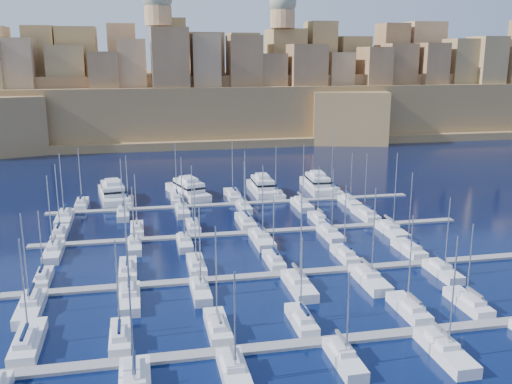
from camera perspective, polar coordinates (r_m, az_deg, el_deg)
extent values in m
plane|color=black|center=(101.82, 1.09, -5.83)|extent=(600.00, 600.00, 0.00)
cube|color=slate|center=(71.76, 7.35, -14.55)|extent=(84.00, 2.00, 0.40)
cube|color=slate|center=(90.85, 2.80, -8.18)|extent=(84.00, 2.00, 0.40)
cube|color=slate|center=(111.02, -0.06, -4.05)|extent=(84.00, 2.00, 0.40)
cube|color=slate|center=(131.77, -2.01, -1.19)|extent=(84.00, 2.00, 0.40)
cube|color=silver|center=(75.00, -21.80, -13.86)|extent=(3.08, 10.28, 1.71)
cube|color=silver|center=(73.56, -22.02, -13.39)|extent=(2.16, 4.63, 0.70)
cylinder|color=#9EA0A8|center=(72.67, -22.21, -8.85)|extent=(0.18, 0.18, 12.02)
cube|color=#0B1537|center=(72.66, -22.16, -12.83)|extent=(0.35, 4.11, 0.35)
cube|color=silver|center=(72.95, -13.40, -14.05)|extent=(2.52, 8.39, 1.62)
cube|color=silver|center=(71.68, -13.46, -13.54)|extent=(1.76, 3.78, 0.70)
cylinder|color=#9EA0A8|center=(70.57, -13.69, -9.16)|extent=(0.18, 0.18, 11.54)
cube|color=#0B1537|center=(70.84, -13.52, -12.94)|extent=(0.35, 3.36, 0.35)
cube|color=silver|center=(73.60, -3.86, -13.41)|extent=(2.66, 8.88, 1.64)
cube|color=silver|center=(72.29, -3.77, -12.90)|extent=(1.86, 3.99, 0.70)
cylinder|color=#9EA0A8|center=(71.10, -4.00, -8.22)|extent=(0.18, 0.18, 12.37)
cube|color=#595B60|center=(71.43, -3.73, -12.31)|extent=(0.35, 3.55, 0.35)
cube|color=silver|center=(75.37, 4.56, -12.76)|extent=(2.46, 8.21, 1.61)
cube|color=silver|center=(74.15, 4.76, -12.23)|extent=(1.72, 3.69, 0.70)
cylinder|color=#9EA0A8|center=(73.27, 4.56, -8.43)|extent=(0.18, 0.18, 10.35)
cube|color=#0B1537|center=(73.34, 4.87, -11.63)|extent=(0.35, 3.28, 0.35)
cube|color=silver|center=(80.85, 15.00, -11.28)|extent=(2.66, 8.88, 1.64)
cube|color=silver|center=(79.65, 15.34, -10.77)|extent=(1.87, 4.00, 0.70)
cylinder|color=#9EA0A8|center=(78.60, 15.17, -6.57)|extent=(0.18, 0.18, 12.20)
cube|color=#595B60|center=(78.87, 15.54, -10.20)|extent=(0.35, 3.55, 0.35)
cube|color=silver|center=(85.01, 20.43, -10.43)|extent=(2.67, 8.89, 1.64)
cube|color=silver|center=(83.87, 20.82, -9.93)|extent=(1.87, 4.00, 0.70)
cylinder|color=#9EA0A8|center=(83.15, 20.62, -6.48)|extent=(0.18, 0.18, 10.52)
cube|color=#595B60|center=(83.13, 21.05, -9.37)|extent=(0.35, 3.56, 0.35)
cube|color=silver|center=(63.05, -12.05, -17.38)|extent=(2.29, 4.90, 0.70)
cylinder|color=#9EA0A8|center=(58.21, -12.41, -12.12)|extent=(0.18, 0.18, 15.07)
cube|color=#0B1537|center=(62.99, -12.10, -16.30)|extent=(0.35, 4.36, 0.35)
cube|color=silver|center=(64.02, -2.15, -17.85)|extent=(2.81, 9.38, 1.67)
cube|color=silver|center=(64.21, -2.30, -16.52)|extent=(1.97, 4.22, 0.70)
cylinder|color=#9EA0A8|center=(60.50, -2.12, -12.89)|extent=(0.18, 0.18, 11.16)
cube|color=#595B60|center=(64.09, -2.38, -15.50)|extent=(0.35, 3.75, 0.35)
cube|color=silver|center=(67.36, 8.86, -16.32)|extent=(2.52, 8.41, 1.62)
cube|color=silver|center=(67.47, 8.64, -15.12)|extent=(1.77, 3.78, 0.70)
cylinder|color=#9EA0A8|center=(64.31, 9.19, -12.00)|extent=(0.18, 0.18, 10.01)
cube|color=#595B60|center=(67.32, 8.54, -14.18)|extent=(0.35, 3.36, 0.35)
cube|color=silver|center=(71.41, 18.41, -15.02)|extent=(3.02, 10.06, 1.70)
cube|color=silver|center=(71.62, 18.08, -13.81)|extent=(2.11, 4.53, 0.70)
cylinder|color=#9EA0A8|center=(67.81, 19.11, -9.59)|extent=(0.18, 0.18, 13.38)
cube|color=#595B60|center=(71.54, 17.94, -12.89)|extent=(0.35, 4.02, 0.35)
cube|color=silver|center=(93.80, -20.47, -8.17)|extent=(2.25, 7.51, 1.58)
cube|color=silver|center=(92.70, -20.59, -7.68)|extent=(1.58, 3.38, 0.70)
cylinder|color=#9EA0A8|center=(92.25, -20.73, -4.75)|extent=(0.18, 0.18, 9.95)
cube|color=#0B1537|center=(91.99, -20.68, -7.15)|extent=(0.35, 3.00, 0.35)
cube|color=silver|center=(93.36, -12.68, -7.68)|extent=(2.75, 9.16, 1.66)
cube|color=silver|center=(92.08, -12.72, -7.20)|extent=(1.92, 4.12, 0.70)
cylinder|color=#9EA0A8|center=(91.52, -12.90, -3.48)|extent=(0.18, 0.18, 12.37)
cube|color=#0B1537|center=(91.29, -12.76, -6.69)|extent=(0.35, 3.66, 0.35)
cube|color=silver|center=(93.48, -5.98, -7.39)|extent=(2.61, 8.70, 1.64)
cube|color=silver|center=(92.26, -5.94, -6.90)|extent=(1.83, 3.92, 0.70)
cylinder|color=#9EA0A8|center=(91.51, -6.13, -2.96)|extent=(0.18, 0.18, 13.18)
cube|color=#595B60|center=(91.49, -5.93, -6.38)|extent=(0.35, 3.48, 0.35)
cube|color=silver|center=(95.11, 1.79, -6.95)|extent=(2.37, 7.89, 1.59)
cube|color=silver|center=(93.99, 1.91, -6.47)|extent=(1.66, 3.55, 0.70)
cylinder|color=#9EA0A8|center=(93.56, 1.76, -3.48)|extent=(0.18, 0.18, 10.25)
cube|color=#0B1537|center=(93.28, 1.97, -5.94)|extent=(0.35, 3.16, 0.35)
cube|color=silver|center=(98.80, 8.85, -6.31)|extent=(2.49, 8.30, 1.61)
cube|color=silver|center=(97.68, 9.04, -5.83)|extent=(1.74, 3.73, 0.70)
cylinder|color=#9EA0A8|center=(97.16, 8.90, -2.62)|extent=(0.18, 0.18, 11.41)
cube|color=#0B1537|center=(96.97, 9.15, -5.33)|extent=(0.35, 3.32, 0.35)
cube|color=silver|center=(103.83, 15.04, -5.62)|extent=(2.73, 9.10, 1.65)
cube|color=silver|center=(102.70, 15.30, -5.16)|extent=(1.91, 4.09, 0.70)
cylinder|color=#9EA0A8|center=(102.11, 15.17, -1.67)|extent=(0.18, 0.18, 12.92)
cube|color=#0B1537|center=(101.99, 15.45, -4.68)|extent=(0.35, 3.64, 0.35)
cube|color=silver|center=(83.86, -21.60, -10.85)|extent=(3.09, 10.30, 1.72)
cube|color=silver|center=(84.32, -21.56, -9.81)|extent=(2.16, 4.64, 0.70)
cylinder|color=#9EA0A8|center=(80.78, -22.11, -6.33)|extent=(0.18, 0.18, 12.69)
cube|color=#0B1537|center=(84.39, -21.57, -9.02)|extent=(0.35, 4.12, 0.35)
cube|color=silver|center=(82.82, -12.51, -10.50)|extent=(2.89, 9.62, 1.68)
cube|color=silver|center=(83.23, -12.55, -9.48)|extent=(2.02, 4.33, 0.70)
cylinder|color=#9EA0A8|center=(79.57, -12.80, -5.59)|extent=(0.18, 0.18, 13.65)
cube|color=#0B1537|center=(83.27, -12.59, -8.69)|extent=(0.35, 3.85, 0.35)
cube|color=silver|center=(83.75, -5.56, -9.96)|extent=(2.50, 8.34, 1.62)
cube|color=silver|center=(84.06, -5.64, -9.02)|extent=(1.75, 3.75, 0.70)
cylinder|color=#9EA0A8|center=(80.89, -5.63, -5.68)|extent=(0.18, 0.18, 11.94)
cube|color=#595B60|center=(84.05, -5.69, -8.25)|extent=(0.35, 3.34, 0.35)
cube|color=silver|center=(85.47, 4.33, -9.40)|extent=(3.06, 10.21, 1.71)
cube|color=silver|center=(85.91, 4.16, -8.40)|extent=(2.14, 4.59, 0.70)
cylinder|color=#9EA0A8|center=(82.34, 4.52, -4.70)|extent=(0.18, 0.18, 13.40)
cube|color=#595B60|center=(85.98, 4.07, -7.63)|extent=(0.35, 4.08, 0.35)
cube|color=silver|center=(88.99, 11.32, -8.68)|extent=(3.08, 10.27, 1.71)
cube|color=silver|center=(89.42, 11.10, -7.72)|extent=(2.16, 4.62, 0.70)
cylinder|color=#9EA0A8|center=(85.94, 11.69, -4.04)|extent=(0.18, 0.18, 13.71)
cube|color=#595B60|center=(89.48, 11.00, -6.98)|extent=(0.35, 4.11, 0.35)
cube|color=silver|center=(95.04, 18.17, -7.67)|extent=(2.62, 8.73, 1.64)
cube|color=silver|center=(95.34, 17.97, -6.83)|extent=(1.83, 3.93, 0.70)
cylinder|color=#9EA0A8|center=(92.58, 18.61, -3.98)|extent=(0.18, 0.18, 11.44)
cube|color=#0B1537|center=(95.34, 17.88, -6.16)|extent=(0.35, 3.49, 0.35)
cube|color=silver|center=(114.95, -18.99, -4.03)|extent=(2.61, 8.70, 1.63)
cube|color=silver|center=(113.79, -19.09, -3.60)|extent=(1.83, 3.91, 0.70)
cylinder|color=#9EA0A8|center=(113.49, -19.25, -0.51)|extent=(0.18, 0.18, 12.71)
cube|color=#0B1537|center=(113.08, -19.16, -3.15)|extent=(0.35, 3.48, 0.35)
cube|color=silver|center=(113.74, -11.81, -3.75)|extent=(2.49, 8.31, 1.62)
cube|color=silver|center=(112.61, -11.83, -3.31)|extent=(1.75, 3.74, 0.70)
cylinder|color=#9EA0A8|center=(112.54, -11.95, -0.82)|extent=(0.18, 0.18, 10.19)
cube|color=#595B60|center=(111.91, -11.86, -2.86)|extent=(0.35, 3.32, 0.35)
cube|color=silver|center=(113.99, -6.32, -3.50)|extent=(2.38, 7.94, 1.60)
cube|color=silver|center=(112.90, -6.29, -3.06)|extent=(1.67, 3.57, 0.70)
cylinder|color=#9EA0A8|center=(112.61, -6.42, -0.24)|extent=(0.18, 0.18, 11.57)
cube|color=#0B1537|center=(112.22, -6.29, -2.60)|extent=(0.35, 3.17, 0.35)
cube|color=silver|center=(116.31, -1.05, -3.04)|extent=(2.95, 9.83, 1.69)
cube|color=silver|center=(115.04, -0.96, -2.61)|extent=(2.06, 4.42, 0.70)
cylinder|color=#9EA0A8|center=(114.79, -1.11, 0.73)|extent=(0.18, 0.18, 13.79)
cube|color=#0B1537|center=(114.29, -0.92, -2.17)|extent=(0.35, 3.93, 0.35)
cube|color=silver|center=(119.07, 6.24, -2.75)|extent=(2.37, 7.90, 1.59)
cube|color=silver|center=(118.03, 6.37, -2.32)|extent=(1.66, 3.55, 0.70)
cylinder|color=#9EA0A8|center=(117.90, 6.26, 0.09)|extent=(0.18, 0.18, 10.34)
cube|color=#595B60|center=(117.39, 6.44, -1.88)|extent=(0.35, 3.16, 0.35)
cube|color=silver|center=(123.63, 10.87, -2.27)|extent=(2.97, 9.88, 1.69)
cube|color=silver|center=(122.43, 11.08, -1.86)|extent=(2.08, 4.45, 0.70)
cylinder|color=#9EA0A8|center=(122.36, 10.93, 0.95)|extent=(0.18, 0.18, 12.34)
cube|color=#0B1537|center=(121.72, 11.19, -1.44)|extent=(0.35, 3.95, 0.35)
cube|color=silver|center=(104.51, -19.58, -5.82)|extent=(2.81, 9.38, 1.67)
cube|color=silver|center=(105.02, -19.56, -5.04)|extent=(1.97, 4.22, 0.70)
cylinder|color=#9EA0A8|center=(101.95, -19.94, -2.01)|extent=(0.18, 0.18, 13.01)
cube|color=#595B60|center=(105.15, -19.58, -4.42)|extent=(0.35, 3.75, 0.35)
cube|color=silver|center=(104.07, -12.04, -5.41)|extent=(2.41, 8.03, 1.60)
cube|color=silver|center=(104.47, -12.07, -4.67)|extent=(1.69, 3.61, 0.70)
cylinder|color=#9EA0A8|center=(101.93, -12.20, -2.33)|extent=(0.18, 0.18, 10.28)
cube|color=#595B60|center=(104.53, -12.10, -4.06)|extent=(0.35, 3.21, 0.35)
cube|color=silver|center=(104.18, -7.15, -5.19)|extent=(2.50, 8.33, 1.62)
cube|color=silver|center=(104.60, -7.21, -4.44)|extent=(1.75, 3.75, 0.70)
cylinder|color=#9EA0A8|center=(102.04, -7.23, -2.13)|extent=(0.18, 0.18, 10.16)
cube|color=#0B1537|center=(104.68, -7.24, -3.82)|extent=(0.35, 3.33, 0.35)
cube|color=silver|center=(105.16, 0.60, -4.87)|extent=(3.10, 10.34, 1.72)
cube|color=silver|center=(105.75, 0.49, -4.07)|extent=(2.17, 4.65, 0.70)
cylinder|color=#9EA0A8|center=(102.53, 0.68, -0.97)|extent=(0.18, 0.18, 13.30)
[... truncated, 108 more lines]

